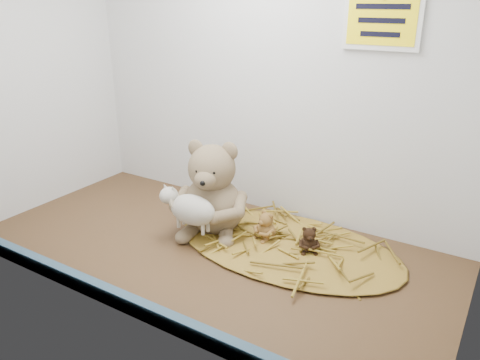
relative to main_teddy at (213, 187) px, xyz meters
The scene contains 8 objects.
alcove_shell 32.63cm from the main_teddy, ahead, with size 120.40×60.20×90.40cm.
front_rail 40.37cm from the main_teddy, 82.79° to the right, with size 119.28×2.20×3.60cm, color #365467.
straw_bed 24.76cm from the main_teddy, ahead, with size 60.94×35.38×1.18cm, color olive.
main_teddy is the anchor object (origin of this frame).
toy_lamb 9.62cm from the main_teddy, 90.00° to the right, with size 16.89×10.31×10.91cm, color beige, non-canonical shape.
mini_teddy_tan 17.41cm from the main_teddy, ahead, with size 6.10×6.44×7.56cm, color olive, non-canonical shape.
mini_teddy_brown 28.80cm from the main_teddy, ahead, with size 5.33×5.62×6.61cm, color black, non-canonical shape.
wall_sign 58.21cm from the main_teddy, 29.39° to the left, with size 16.00×1.20×11.00cm, color yellow.
Camera 1 is at (62.04, -84.45, 59.88)cm, focal length 35.00 mm.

